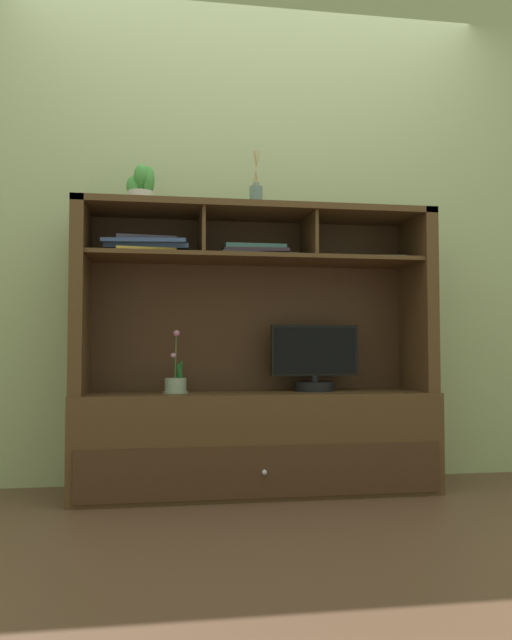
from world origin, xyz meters
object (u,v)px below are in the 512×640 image
(potted_orchid, at_px, (176,383))
(diffuser_bottle, at_px, (256,197))
(potted_succulent, at_px, (142,188))
(tv_monitor, at_px, (315,362))
(magazine_stack_left, at_px, (147,246))
(magazine_stack_centre, at_px, (365,259))
(media_console, at_px, (256,405))
(magazine_stack_right, at_px, (256,251))

(potted_orchid, bearing_deg, diffuser_bottle, 2.94)
(potted_orchid, distance_m, potted_succulent, 0.93)
(tv_monitor, bearing_deg, diffuser_bottle, -176.85)
(tv_monitor, xyz_separation_m, magazine_stack_left, (-0.81, -0.03, 0.54))
(potted_orchid, height_order, magazine_stack_centre, magazine_stack_centre)
(media_console, distance_m, diffuser_bottle, 1.01)
(media_console, height_order, magazine_stack_centre, media_console)
(magazine_stack_left, xyz_separation_m, magazine_stack_centre, (1.08, 0.05, -0.03))
(media_console, xyz_separation_m, magazine_stack_centre, (0.56, 0.02, 0.72))
(magazine_stack_centre, distance_m, diffuser_bottle, 0.63)
(media_console, distance_m, magazine_stack_centre, 0.91)
(tv_monitor, height_order, diffuser_bottle, diffuser_bottle)
(media_console, height_order, magazine_stack_right, media_console)
(magazine_stack_right, height_order, potted_succulent, potted_succulent)
(media_console, bearing_deg, magazine_stack_left, -177.28)
(magazine_stack_centre, xyz_separation_m, magazine_stack_right, (-0.56, -0.06, 0.02))
(potted_orchid, bearing_deg, media_console, 4.18)
(tv_monitor, height_order, magazine_stack_left, magazine_stack_left)
(potted_orchid, height_order, potted_succulent, potted_succulent)
(magazine_stack_left, bearing_deg, magazine_stack_centre, 2.56)
(media_console, bearing_deg, diffuser_bottle, -90.00)
(tv_monitor, bearing_deg, potted_succulent, -179.34)
(tv_monitor, relative_size, magazine_stack_right, 1.15)
(potted_succulent, bearing_deg, magazine_stack_left, -41.74)
(tv_monitor, bearing_deg, magazine_stack_right, -171.96)
(magazine_stack_left, bearing_deg, media_console, 2.72)
(potted_succulent, bearing_deg, media_console, 0.20)
(tv_monitor, xyz_separation_m, magazine_stack_right, (-0.30, -0.04, 0.53))
(magazine_stack_right, bearing_deg, potted_succulent, 176.55)
(potted_orchid, relative_size, magazine_stack_centre, 0.68)
(potted_orchid, relative_size, magazine_stack_right, 0.78)
(tv_monitor, height_order, magazine_stack_right, magazine_stack_right)
(diffuser_bottle, bearing_deg, potted_orchid, -177.06)
(media_console, relative_size, diffuser_bottle, 5.89)
(magazine_stack_right, bearing_deg, diffuser_bottle, 76.56)
(tv_monitor, xyz_separation_m, diffuser_bottle, (-0.29, -0.02, 0.80))
(magazine_stack_left, bearing_deg, potted_orchid, -1.31)
(potted_succulent, bearing_deg, diffuser_bottle, -0.67)
(diffuser_bottle, bearing_deg, magazine_stack_left, -178.19)
(potted_orchid, bearing_deg, magazine_stack_left, 178.69)
(media_console, height_order, diffuser_bottle, diffuser_bottle)
(media_console, distance_m, potted_orchid, 0.40)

